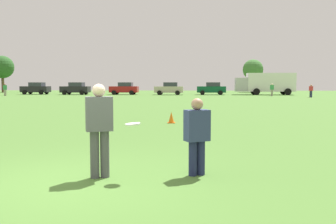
# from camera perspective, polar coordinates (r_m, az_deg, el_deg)

# --- Properties ---
(ground_plane) EXTENTS (157.82, 157.82, 0.00)m
(ground_plane) POSITION_cam_1_polar(r_m,az_deg,el_deg) (6.47, -14.31, -10.76)
(ground_plane) COLOR #47702D
(player_thrower) EXTENTS (0.53, 0.41, 1.68)m
(player_thrower) POSITION_cam_1_polar(r_m,az_deg,el_deg) (6.57, -10.73, -2.03)
(player_thrower) COLOR #4C4C51
(player_thrower) RESTS_ON ground
(player_defender) EXTENTS (0.50, 0.42, 1.42)m
(player_defender) POSITION_cam_1_polar(r_m,az_deg,el_deg) (6.66, 4.56, -3.25)
(player_defender) COLOR #1E234C
(player_defender) RESTS_ON ground
(frisbee) EXTENTS (0.27, 0.27, 0.05)m
(frisbee) POSITION_cam_1_polar(r_m,az_deg,el_deg) (6.39, -5.57, -1.90)
(frisbee) COLOR white
(traffic_cone) EXTENTS (0.32, 0.32, 0.48)m
(traffic_cone) POSITION_cam_1_polar(r_m,az_deg,el_deg) (15.44, 0.52, -0.89)
(traffic_cone) COLOR #D8590C
(traffic_cone) RESTS_ON ground
(parked_car_near_left) EXTENTS (4.22, 2.26, 1.82)m
(parked_car_near_left) POSITION_cam_1_polar(r_m,az_deg,el_deg) (59.17, -20.01, 3.52)
(parked_car_near_left) COLOR black
(parked_car_near_left) RESTS_ON ground
(parked_car_mid_left) EXTENTS (4.22, 2.26, 1.82)m
(parked_car_mid_left) POSITION_cam_1_polar(r_m,az_deg,el_deg) (55.76, -14.29, 3.61)
(parked_car_mid_left) COLOR black
(parked_car_mid_left) RESTS_ON ground
(parked_car_center) EXTENTS (4.22, 2.26, 1.82)m
(parked_car_center) POSITION_cam_1_polar(r_m,az_deg,el_deg) (54.61, -6.87, 3.70)
(parked_car_center) COLOR maroon
(parked_car_center) RESTS_ON ground
(parked_car_mid_right) EXTENTS (4.22, 2.26, 1.82)m
(parked_car_mid_right) POSITION_cam_1_polar(r_m,az_deg,el_deg) (53.26, 0.20, 3.71)
(parked_car_mid_right) COLOR #B7AD99
(parked_car_mid_right) RESTS_ON ground
(parked_car_near_right) EXTENTS (4.22, 2.26, 1.82)m
(parked_car_near_right) POSITION_cam_1_polar(r_m,az_deg,el_deg) (53.96, 6.86, 3.69)
(parked_car_near_right) COLOR #0C4C2D
(parked_car_near_right) RESTS_ON ground
(box_truck) EXTENTS (8.53, 3.09, 3.18)m
(box_truck) POSITION_cam_1_polar(r_m,az_deg,el_deg) (55.52, 15.14, 4.44)
(box_truck) COLOR white
(box_truck) RESTS_ON ground
(bystander_sideline_watcher) EXTENTS (0.49, 0.44, 1.55)m
(bystander_sideline_watcher) POSITION_cam_1_polar(r_m,az_deg,el_deg) (46.99, 21.51, 3.22)
(bystander_sideline_watcher) COLOR #1E234C
(bystander_sideline_watcher) RESTS_ON ground
(bystander_far_jogger) EXTENTS (0.52, 0.48, 1.65)m
(bystander_far_jogger) POSITION_cam_1_polar(r_m,az_deg,el_deg) (53.38, -24.19, 3.32)
(bystander_far_jogger) COLOR gray
(bystander_far_jogger) RESTS_ON ground
(bystander_field_marshal) EXTENTS (0.53, 0.48, 1.68)m
(bystander_field_marshal) POSITION_cam_1_polar(r_m,az_deg,el_deg) (50.31, 15.99, 3.51)
(bystander_field_marshal) COLOR gray
(bystander_field_marshal) RESTS_ON ground
(tree_center_elm) EXTENTS (4.13, 4.13, 6.71)m
(tree_center_elm) POSITION_cam_1_polar(r_m,az_deg,el_deg) (73.34, -24.55, 6.41)
(tree_center_elm) COLOR brown
(tree_center_elm) RESTS_ON ground
(tree_east_birch) EXTENTS (3.75, 3.75, 6.09)m
(tree_east_birch) POSITION_cam_1_polar(r_m,az_deg,el_deg) (69.33, 13.17, 6.48)
(tree_east_birch) COLOR brown
(tree_east_birch) RESTS_ON ground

